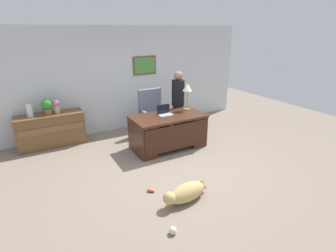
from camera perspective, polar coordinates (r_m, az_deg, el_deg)
name	(u,v)px	position (r m, az deg, el deg)	size (l,w,h in m)	color
ground_plane	(177,164)	(5.47, 1.93, -8.27)	(12.00, 12.00, 0.00)	gray
back_wall	(128,79)	(7.26, -8.70, 10.10)	(7.00, 0.16, 2.70)	silver
desk	(169,131)	(6.04, 0.12, -1.01)	(1.65, 0.89, 0.78)	#422316
credenza	(51,130)	(6.74, -23.99, -0.79)	(1.48, 0.50, 0.77)	brown
armchair	(153,115)	(6.79, -3.34, 2.29)	(0.60, 0.59, 1.18)	slate
person_standing	(178,103)	(6.69, 2.17, 5.04)	(0.32, 0.32, 1.65)	#262323
dog_lying	(185,193)	(4.35, 3.76, -14.27)	(0.88, 0.38, 0.30)	tan
laptop	(164,112)	(5.99, -0.78, 3.01)	(0.32, 0.22, 0.23)	#B2B5BA
desk_lamp	(187,89)	(6.28, 4.21, 8.04)	(0.22, 0.22, 0.64)	#9E8447
vase_with_flowers	(57,105)	(6.59, -23.01, 4.16)	(0.17, 0.17, 0.34)	#B1A38C
vase_empty	(30,111)	(6.57, -27.81, 2.98)	(0.13, 0.13, 0.29)	silver
potted_plant	(47,106)	(6.57, -24.77, 3.96)	(0.24, 0.24, 0.36)	brown
dog_toy_ball	(173,230)	(3.84, 1.07, -21.70)	(0.11, 0.11, 0.11)	beige
dog_toy_bone	(151,191)	(4.63, -3.78, -13.84)	(0.15, 0.05, 0.05)	#E53F33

